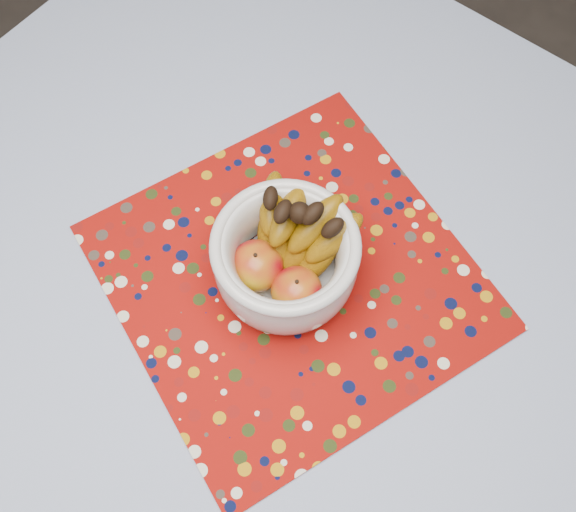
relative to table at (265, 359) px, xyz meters
The scene contains 4 objects.
table is the anchor object (origin of this frame).
tablecloth 0.08m from the table, ahead, with size 1.32×1.32×0.01m, color #6478A7.
placemat 0.13m from the table, 106.40° to the left, with size 0.45×0.45×0.00m, color maroon.
fruit_bowl 0.19m from the table, 110.08° to the left, with size 0.21×0.20×0.15m.
Camera 1 is at (0.19, -0.19, 1.60)m, focal length 42.00 mm.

